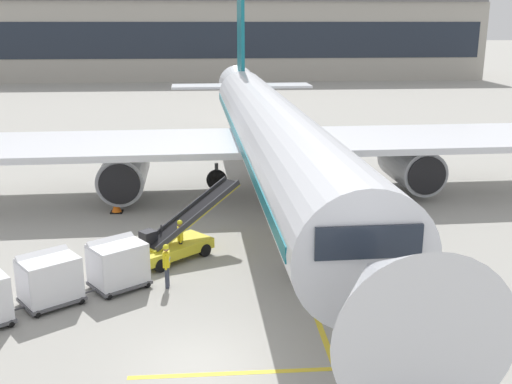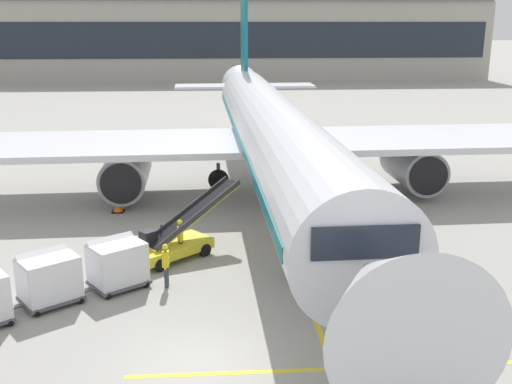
# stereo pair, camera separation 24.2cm
# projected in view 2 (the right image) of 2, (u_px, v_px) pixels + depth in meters

# --- Properties ---
(ground_plane) EXTENTS (600.00, 600.00, 0.00)m
(ground_plane) POSITION_uv_depth(u_px,v_px,m) (196.00, 365.00, 17.79)
(ground_plane) COLOR #9E9B93
(parked_airplane) EXTENTS (37.57, 48.32, 15.79)m
(parked_airplane) POSITION_uv_depth(u_px,v_px,m) (271.00, 133.00, 34.57)
(parked_airplane) COLOR silver
(parked_airplane) RESTS_ON ground
(belt_loader) EXTENTS (4.85, 4.44, 2.94)m
(belt_loader) POSITION_uv_depth(u_px,v_px,m) (177.00, 238.00, 25.70)
(belt_loader) COLOR gold
(belt_loader) RESTS_ON ground
(baggage_cart_lead) EXTENTS (2.68, 2.47, 1.91)m
(baggage_cart_lead) POSITION_uv_depth(u_px,v_px,m) (117.00, 262.00, 22.76)
(baggage_cart_lead) COLOR #515156
(baggage_cart_lead) RESTS_ON ground
(baggage_cart_second) EXTENTS (2.68, 2.47, 1.91)m
(baggage_cart_second) POSITION_uv_depth(u_px,v_px,m) (48.00, 277.00, 21.45)
(baggage_cart_second) COLOR #515156
(baggage_cart_second) RESTS_ON ground
(ground_crew_by_loader) EXTENTS (0.28, 0.57, 1.74)m
(ground_crew_by_loader) POSITION_uv_depth(u_px,v_px,m) (180.00, 236.00, 25.51)
(ground_crew_by_loader) COLOR black
(ground_crew_by_loader) RESTS_ON ground
(ground_crew_by_carts) EXTENTS (0.27, 0.57, 1.74)m
(ground_crew_by_carts) POSITION_uv_depth(u_px,v_px,m) (166.00, 263.00, 22.76)
(ground_crew_by_carts) COLOR #333847
(ground_crew_by_carts) RESTS_ON ground
(safety_cone_engine_keepout) EXTENTS (0.65, 0.65, 0.73)m
(safety_cone_engine_keepout) POSITION_uv_depth(u_px,v_px,m) (118.00, 206.00, 31.95)
(safety_cone_engine_keepout) COLOR black
(safety_cone_engine_keepout) RESTS_ON ground
(apron_guidance_line_lead_in) EXTENTS (0.20, 110.00, 0.01)m
(apron_guidance_line_lead_in) POSITION_uv_depth(u_px,v_px,m) (273.00, 197.00, 34.73)
(apron_guidance_line_lead_in) COLOR yellow
(apron_guidance_line_lead_in) RESTS_ON ground
(apron_guidance_line_stop_bar) EXTENTS (12.00, 0.20, 0.01)m
(apron_guidance_line_stop_bar) POSITION_uv_depth(u_px,v_px,m) (332.00, 369.00, 17.57)
(apron_guidance_line_stop_bar) COLOR yellow
(apron_guidance_line_stop_bar) RESTS_ON ground
(terminal_building) EXTENTS (92.25, 17.52, 13.58)m
(terminal_building) POSITION_uv_depth(u_px,v_px,m) (218.00, 39.00, 106.17)
(terminal_building) COLOR #A8A399
(terminal_building) RESTS_ON ground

